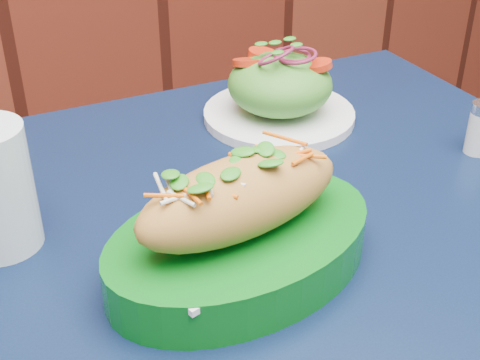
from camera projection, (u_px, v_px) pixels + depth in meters
cafe_table at (291, 312)px, 0.69m from camera, size 0.88×0.88×0.75m
banh_mi_basket at (241, 228)px, 0.59m from camera, size 0.27×0.19×0.12m
salad_plate at (280, 91)px, 0.86m from camera, size 0.20×0.20×0.10m
salt_shaker at (480, 128)px, 0.79m from camera, size 0.03×0.03×0.06m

